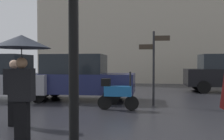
{
  "coord_description": "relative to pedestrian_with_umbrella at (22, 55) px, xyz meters",
  "views": [
    {
      "loc": [
        0.67,
        -2.61,
        1.49
      ],
      "look_at": [
        -0.45,
        5.08,
        1.29
      ],
      "focal_mm": 38.34,
      "sensor_mm": 36.0,
      "label": 1
    }
  ],
  "objects": [
    {
      "name": "pedestrian_with_bag",
      "position": [
        -0.73,
        0.99,
        -0.77
      ],
      "size": [
        0.49,
        0.24,
        1.58
      ],
      "rotation": [
        0.0,
        0.0,
        4.31
      ],
      "color": "black",
      "rests_on": "ground"
    },
    {
      "name": "parked_car_distant",
      "position": [
        -0.39,
        5.18,
        -0.72
      ],
      "size": [
        4.4,
        1.9,
        1.86
      ],
      "rotation": [
        0.0,
        0.0,
        0.18
      ],
      "color": "#1E234C",
      "rests_on": "ground"
    },
    {
      "name": "street_signpost",
      "position": [
        2.62,
        4.31,
        -0.05
      ],
      "size": [
        1.08,
        0.08,
        2.64
      ],
      "color": "black",
      "rests_on": "ground"
    },
    {
      "name": "parked_scooter",
      "position": [
        1.42,
        3.32,
        -1.11
      ],
      "size": [
        1.33,
        0.32,
        1.23
      ],
      "rotation": [
        0.0,
        0.0,
        0.05
      ],
      "color": "black",
      "rests_on": "ground"
    },
    {
      "name": "pedestrian_with_umbrella",
      "position": [
        0.0,
        0.0,
        0.0
      ],
      "size": [
        1.1,
        1.1,
        2.04
      ],
      "rotation": [
        0.0,
        0.0,
        2.46
      ],
      "color": "black",
      "rests_on": "ground"
    },
    {
      "name": "parked_car_right",
      "position": [
        -3.67,
        4.94,
        -0.72
      ],
      "size": [
        4.42,
        1.89,
        1.87
      ],
      "rotation": [
        0.0,
        0.0,
        3.29
      ],
      "color": "gray",
      "rests_on": "ground"
    }
  ]
}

